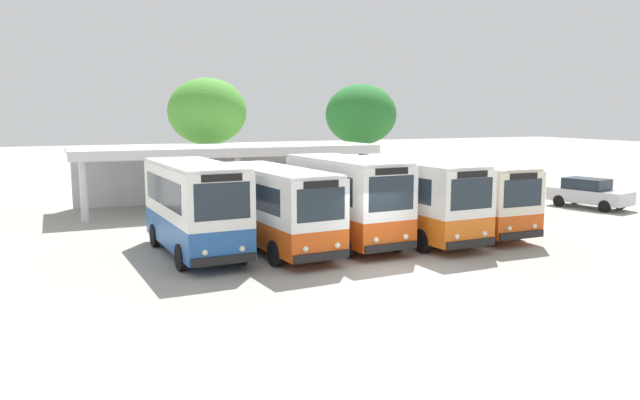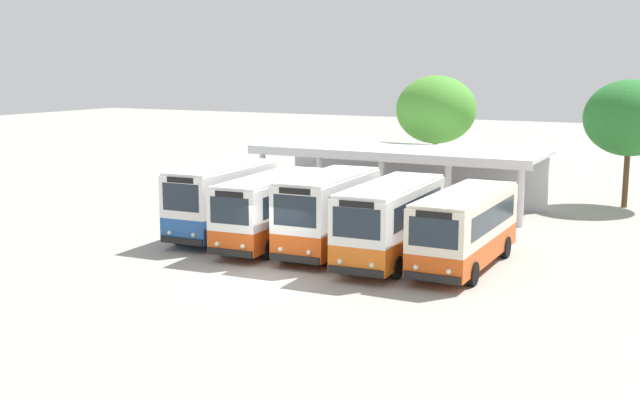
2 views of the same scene
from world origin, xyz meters
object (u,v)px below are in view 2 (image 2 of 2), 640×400
Objects in this scene: waiting_chair_second_from_end at (390,201)px; waiting_chair_fourth_seat at (414,203)px; city_bus_second_in_row at (271,208)px; waiting_chair_end_by_column at (378,200)px; city_bus_middle_cream at (328,211)px; waiting_chair_fifth_seat at (425,204)px; city_bus_fourth_amber at (391,219)px; waiting_chair_middle_seat at (402,202)px; city_bus_fifth_blue at (465,226)px; city_bus_nearest_orange at (222,198)px.

waiting_chair_second_from_end is 1.00× the size of waiting_chair_fourth_seat.
waiting_chair_end_by_column is at bearing 86.69° from city_bus_second_in_row.
waiting_chair_fifth_seat is at bearing 87.34° from city_bus_middle_cream.
city_bus_fourth_amber reaches higher than waiting_chair_middle_seat.
city_bus_middle_cream is 7.75× the size of waiting_chair_fourth_seat.
city_bus_middle_cream is 7.75× the size of waiting_chair_end_by_column.
waiting_chair_fourth_seat is at bearing 120.62° from city_bus_fifth_blue.
city_bus_second_in_row is 0.98× the size of city_bus_fifth_blue.
city_bus_second_in_row is 10.84m from waiting_chair_middle_seat.
city_bus_fourth_amber is at bearing -64.03° from waiting_chair_end_by_column.
city_bus_second_in_row reaches higher than waiting_chair_second_from_end.
waiting_chair_middle_seat is at bearing 94.87° from city_bus_middle_cream.
city_bus_fifth_blue reaches higher than waiting_chair_second_from_end.
waiting_chair_second_from_end and waiting_chair_middle_seat have the same top height.
city_bus_middle_cream reaches higher than city_bus_fifth_blue.
city_bus_nearest_orange is 0.90× the size of city_bus_fourth_amber.
city_bus_middle_cream is 0.85× the size of city_bus_fifth_blue.
city_bus_middle_cream reaches higher than waiting_chair_end_by_column.
waiting_chair_second_from_end is 0.71m from waiting_chair_middle_seat.
city_bus_middle_cream reaches higher than waiting_chair_middle_seat.
city_bus_second_in_row is at bearing -97.12° from waiting_chair_second_from_end.
city_bus_fifth_blue is 11.94m from waiting_chair_fourth_seat.
city_bus_nearest_orange reaches higher than waiting_chair_middle_seat.
city_bus_fourth_amber is at bearing -70.53° from waiting_chair_middle_seat.
waiting_chair_middle_seat is (4.93, 10.16, -1.35)m from city_bus_nearest_orange.
city_bus_nearest_orange is at bearing -109.32° from waiting_chair_end_by_column.
city_bus_second_in_row reaches higher than waiting_chair_fifth_seat.
city_bus_fourth_amber is at bearing -2.55° from city_bus_second_in_row.
waiting_chair_second_from_end is at bearing 98.65° from city_bus_middle_cream.
city_bus_middle_cream reaches higher than city_bus_second_in_row.
city_bus_middle_cream is 10.81m from waiting_chair_second_from_end.
city_bus_second_in_row reaches higher than waiting_chair_end_by_column.
city_bus_fifth_blue is at bearing -59.38° from waiting_chair_fourth_seat.
city_bus_second_in_row is 10.63m from waiting_chair_second_from_end.
city_bus_fifth_blue is (8.77, 0.35, -0.05)m from city_bus_second_in_row.
city_bus_fourth_amber is 12.03m from waiting_chair_end_by_column.
city_bus_second_in_row reaches higher than waiting_chair_fourth_seat.
city_bus_nearest_orange reaches higher than waiting_chair_second_from_end.
waiting_chair_middle_seat and waiting_chair_fifth_seat have the same top height.
city_bus_nearest_orange is 0.88× the size of city_bus_fifth_blue.
city_bus_second_in_row is at bearing 177.45° from city_bus_fourth_amber.
city_bus_nearest_orange is at bearing 175.51° from city_bus_fourth_amber.
city_bus_middle_cream is (2.92, -0.13, 0.14)m from city_bus_second_in_row.
waiting_chair_fourth_seat is at bearing 91.12° from city_bus_middle_cream.
waiting_chair_fifth_seat is at bearing -0.39° from waiting_chair_end_by_column.
city_bus_fifth_blue is 12.64m from waiting_chair_second_from_end.
waiting_chair_fourth_seat is 1.00× the size of waiting_chair_fifth_seat.
waiting_chair_middle_seat is 1.00× the size of waiting_chair_fourth_seat.
waiting_chair_middle_seat is (2.01, 10.58, -1.22)m from city_bus_second_in_row.
city_bus_nearest_orange is at bearing -115.91° from waiting_chair_middle_seat.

